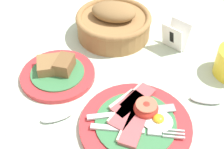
{
  "coord_description": "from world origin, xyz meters",
  "views": [
    {
      "loc": [
        0.23,
        -0.32,
        0.52
      ],
      "look_at": [
        -0.06,
        0.11,
        0.02
      ],
      "focal_mm": 50.0,
      "sensor_mm": 36.0,
      "label": 1
    }
  ],
  "objects_px": {
    "bread_basket": "(114,23)",
    "number_card": "(176,36)",
    "bread_plate": "(58,72)",
    "teaspoon_by_saucer": "(44,120)",
    "teaspoon_near_cup": "(219,101)",
    "breakfast_plate": "(137,121)"
  },
  "relations": [
    {
      "from": "bread_basket",
      "to": "number_card",
      "type": "distance_m",
      "value": 0.17
    },
    {
      "from": "bread_basket",
      "to": "teaspoon_by_saucer",
      "type": "relative_size",
      "value": 1.21
    },
    {
      "from": "bread_basket",
      "to": "teaspoon_near_cup",
      "type": "bearing_deg",
      "value": -14.13
    },
    {
      "from": "bread_plate",
      "to": "bread_basket",
      "type": "relative_size",
      "value": 0.87
    },
    {
      "from": "bread_basket",
      "to": "number_card",
      "type": "xyz_separation_m",
      "value": [
        0.17,
        0.04,
        -0.0
      ]
    },
    {
      "from": "breakfast_plate",
      "to": "teaspoon_by_saucer",
      "type": "bearing_deg",
      "value": -148.67
    },
    {
      "from": "number_card",
      "to": "bread_plate",
      "type": "bearing_deg",
      "value": -117.16
    },
    {
      "from": "breakfast_plate",
      "to": "bread_basket",
      "type": "bearing_deg",
      "value": 131.92
    },
    {
      "from": "bread_plate",
      "to": "teaspoon_near_cup",
      "type": "distance_m",
      "value": 0.37
    },
    {
      "from": "bread_plate",
      "to": "teaspoon_near_cup",
      "type": "relative_size",
      "value": 0.97
    },
    {
      "from": "bread_basket",
      "to": "teaspoon_near_cup",
      "type": "xyz_separation_m",
      "value": [
        0.33,
        -0.08,
        -0.04
      ]
    },
    {
      "from": "bread_basket",
      "to": "teaspoon_near_cup",
      "type": "height_order",
      "value": "bread_basket"
    },
    {
      "from": "bread_plate",
      "to": "number_card",
      "type": "relative_size",
      "value": 2.41
    },
    {
      "from": "bread_basket",
      "to": "number_card",
      "type": "relative_size",
      "value": 2.78
    },
    {
      "from": "bread_basket",
      "to": "teaspoon_by_saucer",
      "type": "distance_m",
      "value": 0.34
    },
    {
      "from": "teaspoon_near_cup",
      "to": "teaspoon_by_saucer",
      "type": "bearing_deg",
      "value": 17.18
    },
    {
      "from": "bread_plate",
      "to": "teaspoon_by_saucer",
      "type": "relative_size",
      "value": 1.05
    },
    {
      "from": "breakfast_plate",
      "to": "bread_plate",
      "type": "xyz_separation_m",
      "value": [
        -0.23,
        0.02,
        0.0
      ]
    },
    {
      "from": "bread_plate",
      "to": "number_card",
      "type": "height_order",
      "value": "number_card"
    },
    {
      "from": "breakfast_plate",
      "to": "teaspoon_by_saucer",
      "type": "distance_m",
      "value": 0.19
    },
    {
      "from": "bread_plate",
      "to": "teaspoon_by_saucer",
      "type": "height_order",
      "value": "bread_plate"
    },
    {
      "from": "bread_basket",
      "to": "bread_plate",
      "type": "bearing_deg",
      "value": -94.96
    }
  ]
}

